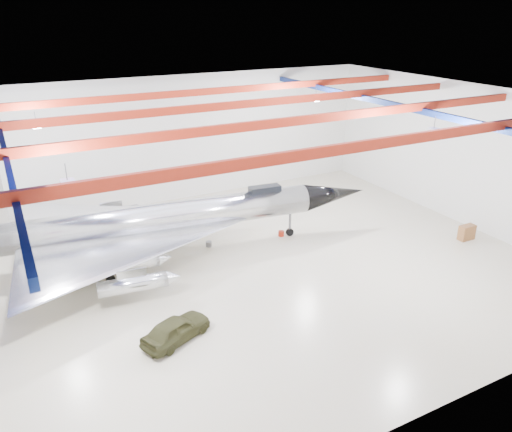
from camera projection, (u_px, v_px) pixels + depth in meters
floor at (234, 273)px, 32.85m from camera, size 40.00×40.00×0.00m
wall_back at (158, 142)px, 42.99m from camera, size 40.00×0.00×40.00m
wall_right at (462, 154)px, 39.31m from camera, size 0.00×30.00×30.00m
ceiling at (230, 105)px, 28.61m from camera, size 40.00×40.00×0.00m
ceiling_structure at (231, 117)px, 28.87m from camera, size 39.50×29.50×1.08m
jet_aircraft at (165, 222)px, 34.19m from camera, size 29.28×18.60×7.99m
jeep at (176, 329)px, 26.02m from camera, size 4.26×3.04×1.35m
desk at (467, 232)px, 37.46m from camera, size 1.25×0.64×1.14m
crate_ply at (133, 271)px, 32.79m from camera, size 0.64×0.58×0.36m
engine_drum at (209, 244)px, 36.49m from camera, size 0.45×0.45×0.39m
parts_bin at (199, 223)px, 40.03m from camera, size 0.70×0.59×0.45m
crate_small at (109, 257)px, 34.66m from camera, size 0.51×0.45×0.29m
tool_chest at (281, 233)px, 38.17m from camera, size 0.53×0.53×0.40m
oil_barrel at (166, 239)px, 37.35m from camera, size 0.64×0.59×0.37m
spares_box at (239, 214)px, 41.87m from camera, size 0.48×0.48×0.35m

